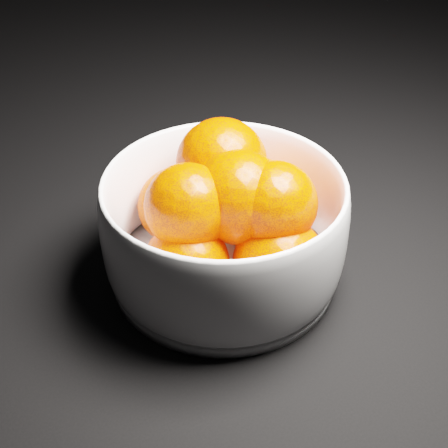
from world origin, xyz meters
name	(u,v)px	position (x,y,z in m)	size (l,w,h in m)	color
bowl	(224,229)	(0.25, -0.25, 0.05)	(0.22, 0.22, 0.11)	white
orange_pile	(230,210)	(0.26, -0.25, 0.07)	(0.18, 0.19, 0.13)	#F93600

